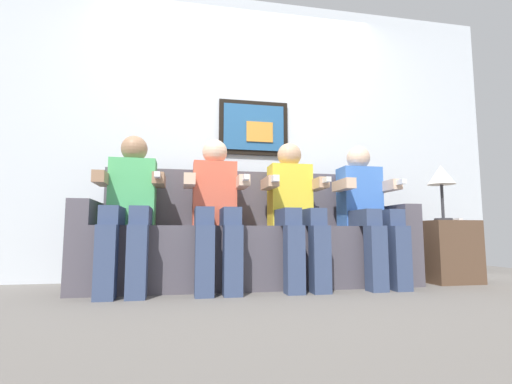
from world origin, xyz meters
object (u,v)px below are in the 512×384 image
object	(u,v)px
side_table_right	(445,251)
spare_remote_on_table	(455,220)
couch	(252,244)
table_lamp	(441,178)
person_right_center	(294,205)
person_leftmost	(130,203)
person_left_center	(216,204)
person_rightmost	(367,207)

from	to	relation	value
side_table_right	spare_remote_on_table	xyz separation A→B (m)	(0.10, -0.02, 0.26)
couch	table_lamp	xyz separation A→B (m)	(1.57, -0.14, 0.55)
person_right_center	person_leftmost	bearing A→B (deg)	179.98
table_lamp	spare_remote_on_table	xyz separation A→B (m)	(0.13, 0.02, -0.35)
table_lamp	spare_remote_on_table	world-z (taller)	table_lamp
person_leftmost	person_left_center	bearing A→B (deg)	0.00
table_lamp	couch	bearing A→B (deg)	174.81
spare_remote_on_table	person_left_center	bearing A→B (deg)	-178.75
side_table_right	person_leftmost	bearing A→B (deg)	-178.60
couch	spare_remote_on_table	size ratio (longest dim) A/B	19.30
person_right_center	table_lamp	xyz separation A→B (m)	(1.28, 0.03, 0.25)
person_left_center	side_table_right	bearing A→B (deg)	1.84
person_right_center	side_table_right	world-z (taller)	person_right_center
person_right_center	spare_remote_on_table	size ratio (longest dim) A/B	8.54
person_leftmost	side_table_right	bearing A→B (deg)	1.40
person_rightmost	side_table_right	bearing A→B (deg)	4.86
couch	spare_remote_on_table	distance (m)	1.72
person_rightmost	table_lamp	size ratio (longest dim) A/B	2.41
couch	person_left_center	distance (m)	0.45
person_right_center	person_rightmost	distance (m)	0.59
person_rightmost	spare_remote_on_table	world-z (taller)	person_rightmost
person_rightmost	spare_remote_on_table	size ratio (longest dim) A/B	8.54
person_left_center	side_table_right	xyz separation A→B (m)	(1.90, 0.06, -0.36)
person_leftmost	person_right_center	distance (m)	1.18
person_right_center	person_left_center	bearing A→B (deg)	179.95
person_leftmost	table_lamp	size ratio (longest dim) A/B	2.41
person_right_center	side_table_right	size ratio (longest dim) A/B	2.22
person_right_center	person_rightmost	bearing A→B (deg)	0.05
couch	spare_remote_on_table	bearing A→B (deg)	-4.20
side_table_right	person_right_center	bearing A→B (deg)	-177.31
person_leftmost	person_right_center	bearing A→B (deg)	-0.02
couch	person_leftmost	xyz separation A→B (m)	(-0.89, -0.17, 0.29)
person_left_center	person_right_center	distance (m)	0.59
person_leftmost	couch	bearing A→B (deg)	10.78
person_right_center	person_rightmost	size ratio (longest dim) A/B	1.00
person_leftmost	side_table_right	distance (m)	2.52
couch	side_table_right	world-z (taller)	couch
person_rightmost	table_lamp	world-z (taller)	person_rightmost
couch	table_lamp	size ratio (longest dim) A/B	5.45
person_right_center	side_table_right	xyz separation A→B (m)	(1.31, 0.06, -0.36)
couch	person_right_center	xyz separation A→B (m)	(0.30, -0.17, 0.29)
couch	table_lamp	bearing A→B (deg)	-5.19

